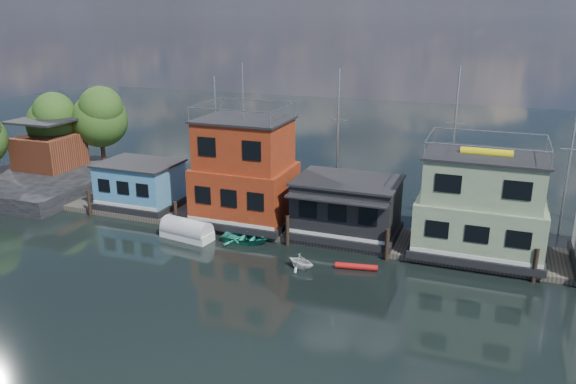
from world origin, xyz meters
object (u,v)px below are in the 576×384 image
at_px(houseboat_green, 481,206).
at_px(dinghy_white, 301,261).
at_px(dinghy_teal, 245,238).
at_px(red_kayak, 356,267).
at_px(houseboat_blue, 140,184).
at_px(houseboat_dark, 347,207).
at_px(tarp_runabout, 187,231).
at_px(houseboat_red, 245,173).

xyz_separation_m(houseboat_green, dinghy_white, (-10.36, -6.03, -3.03)).
distance_m(dinghy_teal, red_kayak, 8.65).
bearing_deg(dinghy_teal, houseboat_blue, 68.86).
height_order(houseboat_dark, red_kayak, houseboat_dark).
distance_m(houseboat_blue, tarp_runabout, 8.07).
bearing_deg(dinghy_white, dinghy_teal, 79.71).
height_order(houseboat_blue, red_kayak, houseboat_blue).
height_order(houseboat_blue, houseboat_dark, houseboat_dark).
bearing_deg(red_kayak, houseboat_blue, 155.87).
bearing_deg(houseboat_red, houseboat_dark, -0.14).
height_order(houseboat_green, tarp_runabout, houseboat_green).
bearing_deg(houseboat_green, houseboat_dark, -179.88).
relative_size(tarp_runabout, dinghy_white, 2.10).
xyz_separation_m(tarp_runabout, red_kayak, (12.78, -0.71, -0.39)).
bearing_deg(houseboat_red, dinghy_teal, -66.25).
height_order(houseboat_dark, houseboat_green, houseboat_green).
distance_m(tarp_runabout, dinghy_white, 9.60).
bearing_deg(red_kayak, houseboat_green, 24.84).
height_order(red_kayak, dinghy_white, dinghy_white).
bearing_deg(houseboat_blue, tarp_runabout, -31.80).
bearing_deg(tarp_runabout, red_kayak, 5.40).
bearing_deg(dinghy_white, houseboat_dark, 4.13).
xyz_separation_m(houseboat_green, red_kayak, (-7.00, -4.88, -3.35)).
bearing_deg(houseboat_blue, red_kayak, -14.06).
height_order(houseboat_blue, tarp_runabout, houseboat_blue).
bearing_deg(houseboat_red, red_kayak, -26.02).
relative_size(houseboat_red, tarp_runabout, 2.89).
height_order(houseboat_blue, dinghy_teal, houseboat_blue).
xyz_separation_m(houseboat_blue, houseboat_red, (9.50, 0.00, 1.90)).
distance_m(houseboat_blue, houseboat_dark, 17.50).
relative_size(tarp_runabout, dinghy_teal, 1.20).
distance_m(houseboat_dark, dinghy_teal, 7.61).
distance_m(houseboat_red, dinghy_white, 9.66).
xyz_separation_m(tarp_runabout, dinghy_white, (9.41, -1.86, -0.08)).
distance_m(red_kayak, dinghy_white, 3.57).
height_order(tarp_runabout, red_kayak, tarp_runabout).
bearing_deg(dinghy_white, houseboat_blue, 86.42).
height_order(houseboat_blue, dinghy_white, houseboat_blue).
distance_m(houseboat_dark, houseboat_green, 9.07).
xyz_separation_m(dinghy_teal, dinghy_white, (5.15, -2.65, 0.16)).
height_order(houseboat_green, dinghy_teal, houseboat_green).
relative_size(houseboat_red, houseboat_dark, 1.60).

